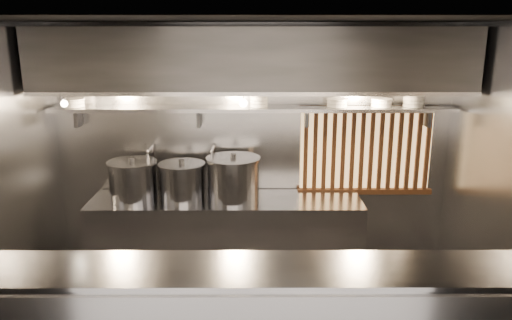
{
  "coord_description": "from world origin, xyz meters",
  "views": [
    {
      "loc": [
        0.02,
        -4.1,
        2.74
      ],
      "look_at": [
        0.03,
        0.55,
        1.5
      ],
      "focal_mm": 35.0,
      "sensor_mm": 36.0,
      "label": 1
    }
  ],
  "objects_px": {
    "heat_lamp": "(62,98)",
    "stock_pot_right": "(234,178)",
    "stock_pot_left": "(182,181)",
    "stock_pot_mid": "(133,180)",
    "pendant_bulb": "(243,103)"
  },
  "relations": [
    {
      "from": "stock_pot_left",
      "to": "pendant_bulb",
      "type": "bearing_deg",
      "value": 5.31
    },
    {
      "from": "stock_pot_mid",
      "to": "stock_pot_right",
      "type": "height_order",
      "value": "stock_pot_right"
    },
    {
      "from": "stock_pot_left",
      "to": "stock_pot_mid",
      "type": "distance_m",
      "value": 0.54
    },
    {
      "from": "heat_lamp",
      "to": "stock_pot_left",
      "type": "height_order",
      "value": "heat_lamp"
    },
    {
      "from": "stock_pot_mid",
      "to": "stock_pot_right",
      "type": "bearing_deg",
      "value": -0.18
    },
    {
      "from": "stock_pot_left",
      "to": "stock_pot_mid",
      "type": "bearing_deg",
      "value": -179.43
    },
    {
      "from": "stock_pot_left",
      "to": "stock_pot_right",
      "type": "height_order",
      "value": "stock_pot_right"
    },
    {
      "from": "stock_pot_mid",
      "to": "stock_pot_right",
      "type": "distance_m",
      "value": 1.1
    },
    {
      "from": "heat_lamp",
      "to": "stock_pot_right",
      "type": "bearing_deg",
      "value": 9.36
    },
    {
      "from": "heat_lamp",
      "to": "stock_pot_right",
      "type": "distance_m",
      "value": 1.94
    },
    {
      "from": "heat_lamp",
      "to": "stock_pot_mid",
      "type": "height_order",
      "value": "heat_lamp"
    },
    {
      "from": "stock_pot_right",
      "to": "stock_pot_left",
      "type": "bearing_deg",
      "value": 179.09
    },
    {
      "from": "heat_lamp",
      "to": "stock_pot_mid",
      "type": "xyz_separation_m",
      "value": [
        0.58,
        0.28,
        -0.95
      ]
    },
    {
      "from": "heat_lamp",
      "to": "stock_pot_right",
      "type": "xyz_separation_m",
      "value": [
        1.69,
        0.28,
        -0.93
      ]
    },
    {
      "from": "heat_lamp",
      "to": "pendant_bulb",
      "type": "relative_size",
      "value": 1.87
    }
  ]
}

